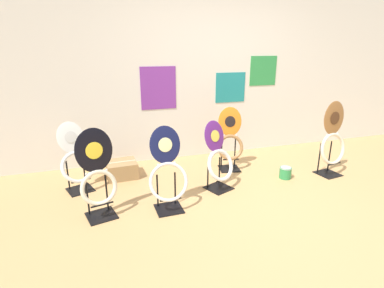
# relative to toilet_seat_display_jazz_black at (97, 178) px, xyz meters

# --- Properties ---
(ground_plane) EXTENTS (14.00, 14.00, 0.00)m
(ground_plane) POSITION_rel_toilet_seat_display_jazz_black_xyz_m (1.80, -0.53, -0.43)
(ground_plane) COLOR tan
(wall_back) EXTENTS (8.00, 0.07, 2.60)m
(wall_back) POSITION_rel_toilet_seat_display_jazz_black_xyz_m (1.80, 1.48, 0.87)
(wall_back) COLOR silver
(wall_back) RESTS_ON ground_plane
(toilet_seat_display_jazz_black) EXTENTS (0.39, 0.34, 0.93)m
(toilet_seat_display_jazz_black) POSITION_rel_toilet_seat_display_jazz_black_xyz_m (0.00, 0.00, 0.00)
(toilet_seat_display_jazz_black) COLOR black
(toilet_seat_display_jazz_black) RESTS_ON ground_plane
(toilet_seat_display_orange_sun) EXTENTS (0.39, 0.33, 0.88)m
(toilet_seat_display_orange_sun) POSITION_rel_toilet_seat_display_jazz_black_xyz_m (1.78, 0.76, -0.02)
(toilet_seat_display_orange_sun) COLOR black
(toilet_seat_display_orange_sun) RESTS_ON ground_plane
(toilet_seat_display_white_plain) EXTENTS (0.45, 0.44, 0.82)m
(toilet_seat_display_white_plain) POSITION_rel_toilet_seat_display_jazz_black_xyz_m (-0.23, 0.71, -0.07)
(toilet_seat_display_white_plain) COLOR black
(toilet_seat_display_white_plain) RESTS_ON ground_plane
(toilet_seat_display_purple_note) EXTENTS (0.44, 0.39, 0.83)m
(toilet_seat_display_purple_note) POSITION_rel_toilet_seat_display_jazz_black_xyz_m (1.39, 0.24, -0.05)
(toilet_seat_display_purple_note) COLOR black
(toilet_seat_display_purple_note) RESTS_ON ground_plane
(toilet_seat_display_woodgrain) EXTENTS (0.44, 0.31, 1.00)m
(toilet_seat_display_woodgrain) POSITION_rel_toilet_seat_display_jazz_black_xyz_m (2.99, 0.17, 0.05)
(toilet_seat_display_woodgrain) COLOR black
(toilet_seat_display_woodgrain) RESTS_ON ground_plane
(toilet_seat_display_navy_moon) EXTENTS (0.42, 0.29, 0.89)m
(toilet_seat_display_navy_moon) POSITION_rel_toilet_seat_display_jazz_black_xyz_m (0.69, -0.06, -0.03)
(toilet_seat_display_navy_moon) COLOR black
(toilet_seat_display_navy_moon) RESTS_ON ground_plane
(paint_can) EXTENTS (0.16, 0.16, 0.16)m
(paint_can) POSITION_rel_toilet_seat_display_jazz_black_xyz_m (2.35, 0.24, -0.35)
(paint_can) COLOR #2D8E4C
(paint_can) RESTS_ON ground_plane
(storage_box) EXTENTS (0.40, 0.38, 0.21)m
(storage_box) POSITION_rel_toilet_seat_display_jazz_black_xyz_m (0.30, 0.94, -0.32)
(storage_box) COLOR #A37F51
(storage_box) RESTS_ON ground_plane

